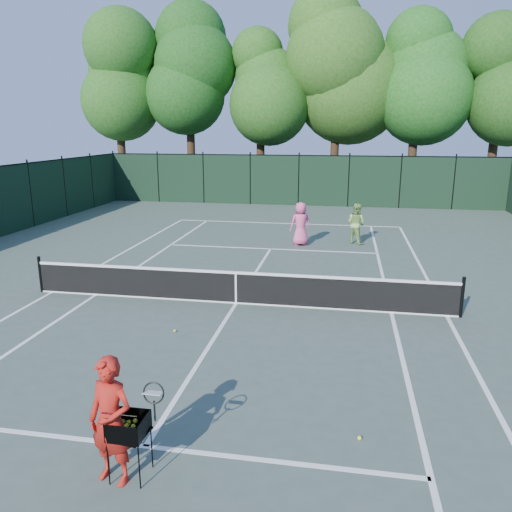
% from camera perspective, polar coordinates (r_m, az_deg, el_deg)
% --- Properties ---
extents(ground, '(90.00, 90.00, 0.00)m').
position_cam_1_polar(ground, '(13.67, -2.29, -5.44)').
color(ground, '#425046').
rests_on(ground, ground).
extents(sideline_doubles_left, '(0.10, 23.77, 0.01)m').
position_cam_1_polar(sideline_doubles_left, '(15.72, -22.26, -3.84)').
color(sideline_doubles_left, white).
rests_on(sideline_doubles_left, ground).
extents(sideline_doubles_right, '(0.10, 23.77, 0.01)m').
position_cam_1_polar(sideline_doubles_right, '(13.65, 20.99, -6.44)').
color(sideline_doubles_right, white).
rests_on(sideline_doubles_right, ground).
extents(sideline_singles_left, '(0.10, 23.77, 0.01)m').
position_cam_1_polar(sideline_singles_left, '(15.05, -17.83, -4.24)').
color(sideline_singles_left, white).
rests_on(sideline_singles_left, ground).
extents(sideline_singles_right, '(0.10, 23.77, 0.01)m').
position_cam_1_polar(sideline_singles_right, '(13.45, 15.22, -6.28)').
color(sideline_singles_right, white).
rests_on(sideline_singles_right, ground).
extents(baseline_far, '(10.97, 0.10, 0.01)m').
position_cam_1_polar(baseline_far, '(25.02, 3.52, 3.74)').
color(baseline_far, white).
rests_on(baseline_far, ground).
extents(service_line_near, '(8.23, 0.10, 0.01)m').
position_cam_1_polar(service_line_near, '(8.19, -12.50, -20.48)').
color(service_line_near, white).
rests_on(service_line_near, ground).
extents(service_line_far, '(8.23, 0.10, 0.01)m').
position_cam_1_polar(service_line_far, '(19.70, 1.67, 0.82)').
color(service_line_far, white).
rests_on(service_line_far, ground).
extents(center_service_line, '(0.10, 12.80, 0.01)m').
position_cam_1_polar(center_service_line, '(13.66, -2.29, -5.43)').
color(center_service_line, white).
rests_on(center_service_line, ground).
extents(tennis_net, '(11.69, 0.09, 1.06)m').
position_cam_1_polar(tennis_net, '(13.51, -2.31, -3.54)').
color(tennis_net, black).
rests_on(tennis_net, ground).
extents(fence_far, '(24.00, 0.05, 3.00)m').
position_cam_1_polar(fence_far, '(30.83, 4.89, 8.55)').
color(fence_far, black).
rests_on(fence_far, ground).
extents(tree_0, '(6.40, 6.40, 13.14)m').
position_cam_1_polar(tree_0, '(37.69, -15.64, 19.31)').
color(tree_0, black).
rests_on(tree_0, ground).
extents(tree_1, '(6.80, 6.80, 13.98)m').
position_cam_1_polar(tree_1, '(36.41, -7.72, 20.72)').
color(tree_1, black).
rests_on(tree_1, ground).
extents(tree_2, '(6.00, 6.00, 12.40)m').
position_cam_1_polar(tree_2, '(34.96, 0.54, 19.52)').
color(tree_2, black).
rests_on(tree_2, ground).
extents(tree_3, '(7.00, 7.00, 14.45)m').
position_cam_1_polar(tree_3, '(35.13, 9.37, 21.41)').
color(tree_3, black).
rests_on(tree_3, ground).
extents(tree_4, '(6.20, 6.20, 12.97)m').
position_cam_1_polar(tree_4, '(34.58, 18.10, 19.59)').
color(tree_4, black).
rests_on(tree_4, ground).
extents(tree_5, '(5.80, 5.80, 12.23)m').
position_cam_1_polar(tree_5, '(35.98, 26.24, 17.94)').
color(tree_5, black).
rests_on(tree_5, ground).
extents(coach, '(1.03, 0.58, 1.79)m').
position_cam_1_polar(coach, '(7.19, -16.22, -17.64)').
color(coach, '#B51C14').
rests_on(coach, ground).
extents(player_pink, '(1.01, 0.87, 1.76)m').
position_cam_1_polar(player_pink, '(20.27, 5.11, 3.69)').
color(player_pink, '#EA528A').
rests_on(player_pink, ground).
extents(player_green, '(1.03, 0.99, 1.67)m').
position_cam_1_polar(player_green, '(20.90, 11.37, 3.66)').
color(player_green, '#93C060').
rests_on(player_green, ground).
extents(ball_hopper, '(0.53, 0.53, 0.91)m').
position_cam_1_polar(ball_hopper, '(7.26, -14.37, -18.36)').
color(ball_hopper, black).
rests_on(ball_hopper, ground).
extents(loose_ball_near_cart, '(0.07, 0.07, 0.07)m').
position_cam_1_polar(loose_ball_near_cart, '(8.29, 11.75, -19.70)').
color(loose_ball_near_cart, '#ECF431').
rests_on(loose_ball_near_cart, ground).
extents(loose_ball_midcourt, '(0.07, 0.07, 0.07)m').
position_cam_1_polar(loose_ball_midcourt, '(11.96, -9.26, -8.44)').
color(loose_ball_midcourt, '#C3E52E').
rests_on(loose_ball_midcourt, ground).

